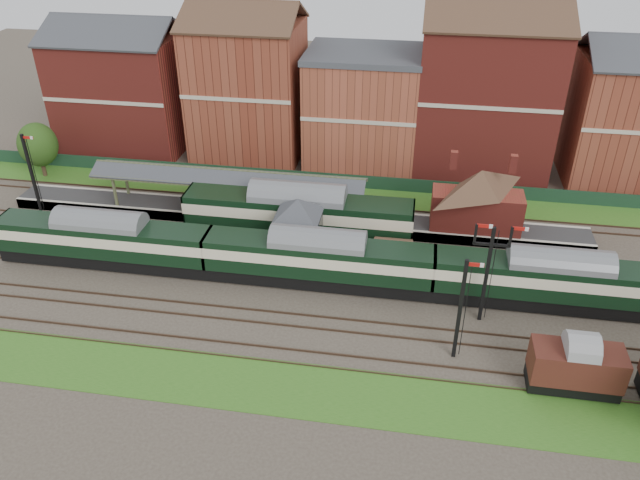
% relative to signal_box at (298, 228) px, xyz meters
% --- Properties ---
extents(ground, '(160.00, 160.00, 0.00)m').
position_rel_signal_box_xyz_m(ground, '(3.00, -3.25, -3.19)').
color(ground, '#473D33').
rests_on(ground, ground).
extents(grass_back, '(90.00, 4.50, 0.06)m').
position_rel_signal_box_xyz_m(grass_back, '(3.00, 12.75, -3.16)').
color(grass_back, '#2D6619').
rests_on(grass_back, ground).
extents(grass_front, '(90.00, 5.00, 0.06)m').
position_rel_signal_box_xyz_m(grass_front, '(3.00, -15.25, -3.16)').
color(grass_front, '#2D6619').
rests_on(grass_front, ground).
extents(fence, '(90.00, 0.12, 1.50)m').
position_rel_signal_box_xyz_m(fence, '(3.00, 14.75, -2.44)').
color(fence, '#193823').
rests_on(fence, ground).
extents(platform, '(55.00, 3.40, 1.00)m').
position_rel_signal_box_xyz_m(platform, '(-2.00, 6.50, -2.69)').
color(platform, '#2D2D2D').
rests_on(platform, ground).
extents(signal_box, '(5.40, 5.40, 6.00)m').
position_rel_signal_box_xyz_m(signal_box, '(0.00, 0.00, 0.00)').
color(signal_box, '#617150').
rests_on(signal_box, ground).
extents(brick_hut, '(3.20, 2.64, 2.94)m').
position_rel_signal_box_xyz_m(brick_hut, '(8.00, 0.00, -2.00)').
color(brick_hut, maroon).
rests_on(brick_hut, ground).
extents(station_building, '(8.10, 8.10, 5.90)m').
position_rel_signal_box_xyz_m(station_building, '(15.00, 6.50, 0.76)').
color(station_building, maroon).
rests_on(station_building, platform).
extents(canopy, '(26.00, 3.89, 4.08)m').
position_rel_signal_box_xyz_m(canopy, '(-8.00, 6.50, 1.39)').
color(canopy, '#4E5635').
rests_on(canopy, platform).
extents(semaphore_bracket, '(3.60, 0.25, 8.18)m').
position_rel_signal_box_xyz_m(semaphore_bracket, '(15.04, -5.75, 1.44)').
color(semaphore_bracket, black).
rests_on(semaphore_bracket, ground).
extents(semaphore_platform_end, '(1.23, 0.25, 8.00)m').
position_rel_signal_box_xyz_m(semaphore_platform_end, '(-26.98, 4.75, 0.96)').
color(semaphore_platform_end, black).
rests_on(semaphore_platform_end, ground).
extents(semaphore_siding, '(1.23, 0.25, 8.00)m').
position_rel_signal_box_xyz_m(semaphore_siding, '(13.02, -10.25, 0.96)').
color(semaphore_siding, black).
rests_on(semaphore_siding, ground).
extents(town_backdrop, '(69.00, 10.00, 16.00)m').
position_rel_signal_box_xyz_m(town_backdrop, '(2.82, 21.75, 3.81)').
color(town_backdrop, maroon).
rests_on(town_backdrop, ground).
extents(dmu_train, '(54.82, 2.88, 4.21)m').
position_rel_signal_box_xyz_m(dmu_train, '(2.22, -3.25, -0.73)').
color(dmu_train, black).
rests_on(dmu_train, ground).
extents(platform_railcar, '(20.41, 3.21, 4.70)m').
position_rel_signal_box_xyz_m(platform_railcar, '(-0.67, 3.25, -0.46)').
color(platform_railcar, black).
rests_on(platform_railcar, ground).
extents(goods_van_a, '(5.72, 2.48, 3.47)m').
position_rel_signal_box_xyz_m(goods_van_a, '(20.48, -12.25, -1.21)').
color(goods_van_a, black).
rests_on(goods_van_a, ground).
extents(tree_back, '(4.14, 4.14, 6.05)m').
position_rel_signal_box_xyz_m(tree_back, '(-30.83, 12.14, 0.47)').
color(tree_back, '#382619').
rests_on(tree_back, ground).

